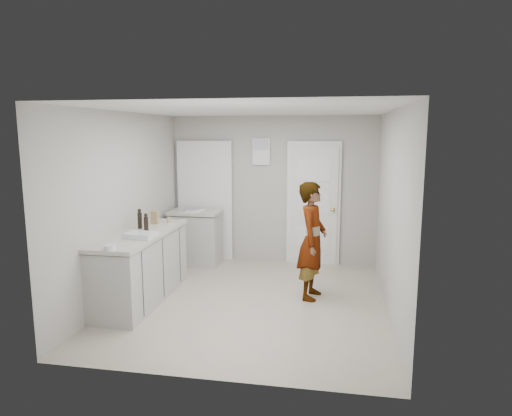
% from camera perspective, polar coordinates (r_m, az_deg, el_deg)
% --- Properties ---
extents(ground, '(4.00, 4.00, 0.00)m').
position_cam_1_polar(ground, '(6.22, -0.59, -11.53)').
color(ground, '#AEA492').
rests_on(ground, ground).
extents(room_shell, '(4.00, 4.00, 4.00)m').
position_cam_1_polar(room_shell, '(7.85, 0.80, 0.65)').
color(room_shell, '#ABA8A1').
rests_on(room_shell, ground).
extents(main_counter, '(0.64, 1.96, 0.93)m').
position_cam_1_polar(main_counter, '(6.32, -14.09, -7.38)').
color(main_counter, '#B0B0AC').
rests_on(main_counter, ground).
extents(side_counter, '(0.84, 0.61, 0.93)m').
position_cam_1_polar(side_counter, '(7.83, -7.50, -3.90)').
color(side_counter, '#B0B0AC').
rests_on(side_counter, ground).
extents(person, '(0.46, 0.63, 1.58)m').
position_cam_1_polar(person, '(6.17, 7.05, -4.07)').
color(person, silver).
rests_on(person, ground).
extents(cake_mix_box, '(0.12, 0.07, 0.18)m').
position_cam_1_polar(cake_mix_box, '(6.72, -12.55, -1.16)').
color(cake_mix_box, olive).
rests_on(cake_mix_box, main_counter).
extents(spice_jar, '(0.05, 0.05, 0.08)m').
position_cam_1_polar(spice_jar, '(6.74, -10.86, -1.50)').
color(spice_jar, tan).
rests_on(spice_jar, main_counter).
extents(oil_cruet_a, '(0.06, 0.06, 0.24)m').
position_cam_1_polar(oil_cruet_a, '(6.25, -13.58, -1.76)').
color(oil_cruet_a, black).
rests_on(oil_cruet_a, main_counter).
extents(oil_cruet_b, '(0.06, 0.06, 0.27)m').
position_cam_1_polar(oil_cruet_b, '(6.42, -14.32, -1.34)').
color(oil_cruet_b, black).
rests_on(oil_cruet_b, main_counter).
extents(baking_dish, '(0.39, 0.30, 0.06)m').
position_cam_1_polar(baking_dish, '(5.88, -14.22, -3.34)').
color(baking_dish, silver).
rests_on(baking_dish, main_counter).
extents(egg_bowl, '(0.13, 0.13, 0.05)m').
position_cam_1_polar(egg_bowl, '(5.38, -17.77, -4.71)').
color(egg_bowl, silver).
rests_on(egg_bowl, main_counter).
extents(papers, '(0.27, 0.34, 0.01)m').
position_cam_1_polar(papers, '(7.70, -7.64, -0.31)').
color(papers, white).
rests_on(papers, side_counter).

